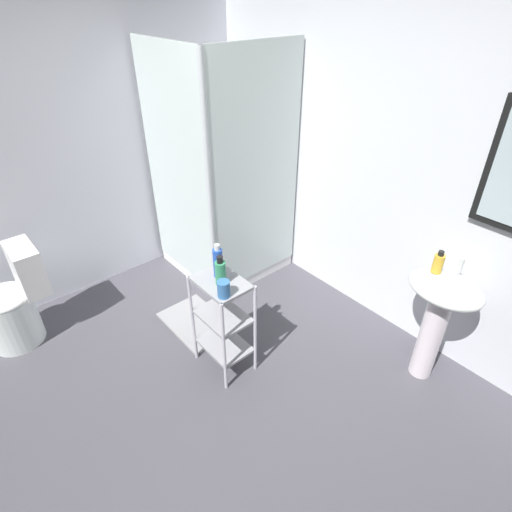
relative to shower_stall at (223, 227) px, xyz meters
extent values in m
cube|color=#4A4850|center=(1.21, -1.23, -0.47)|extent=(4.20, 4.20, 0.02)
cube|color=white|center=(1.21, 0.62, 0.79)|extent=(4.20, 0.10, 2.50)
cube|color=white|center=(-0.64, -1.23, 0.79)|extent=(0.10, 4.20, 2.50)
cube|color=white|center=(-0.10, 0.10, -0.41)|extent=(0.90, 0.90, 0.10)
cube|color=silver|center=(-0.10, -0.35, 0.59)|extent=(0.90, 0.02, 1.90)
cube|color=silver|center=(0.35, 0.10, 0.59)|extent=(0.02, 0.90, 1.90)
cylinder|color=silver|center=(0.35, -0.35, 0.59)|extent=(0.04, 0.04, 1.90)
cylinder|color=silver|center=(-0.10, 0.10, -0.36)|extent=(0.08, 0.08, 0.00)
cylinder|color=white|center=(1.91, 0.29, -0.12)|extent=(0.15, 0.15, 0.68)
ellipsoid|color=white|center=(1.91, 0.29, 0.28)|extent=(0.46, 0.37, 0.13)
cylinder|color=silver|center=(1.91, 0.41, 0.40)|extent=(0.03, 0.03, 0.10)
cylinder|color=white|center=(-0.27, -1.78, -0.26)|extent=(0.37, 0.37, 0.40)
torus|color=white|center=(-0.27, -1.78, -0.05)|extent=(0.37, 0.37, 0.04)
cube|color=white|center=(-0.27, -1.57, 0.12)|extent=(0.35, 0.17, 0.36)
cylinder|color=silver|center=(0.77, -0.84, -0.09)|extent=(0.02, 0.02, 0.74)
cylinder|color=silver|center=(1.13, -0.84, -0.09)|extent=(0.02, 0.02, 0.74)
cylinder|color=silver|center=(0.77, -0.58, -0.09)|extent=(0.02, 0.02, 0.74)
cylinder|color=silver|center=(1.13, -0.58, -0.09)|extent=(0.02, 0.02, 0.74)
cube|color=#99999E|center=(0.95, -0.71, -0.28)|extent=(0.36, 0.26, 0.02)
cube|color=#99999E|center=(0.95, -0.71, -0.01)|extent=(0.36, 0.26, 0.02)
cube|color=#99999E|center=(0.95, -0.71, 0.27)|extent=(0.36, 0.26, 0.02)
cylinder|color=gold|center=(1.82, 0.31, 0.41)|extent=(0.06, 0.06, 0.12)
cylinder|color=black|center=(1.82, 0.31, 0.48)|extent=(0.03, 0.03, 0.03)
cylinder|color=#369362|center=(0.97, -0.72, 0.36)|extent=(0.07, 0.07, 0.16)
cylinder|color=black|center=(0.97, -0.72, 0.46)|extent=(0.04, 0.04, 0.04)
cylinder|color=blue|center=(0.90, -0.69, 0.38)|extent=(0.06, 0.06, 0.20)
cylinder|color=white|center=(0.90, -0.69, 0.49)|extent=(0.03, 0.03, 0.04)
cylinder|color=#3870B2|center=(1.08, -0.78, 0.33)|extent=(0.08, 0.08, 0.11)
cube|color=gray|center=(0.47, -0.64, -0.45)|extent=(0.60, 0.40, 0.02)
camera|label=1|loc=(2.66, -1.89, 1.84)|focal=28.81mm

